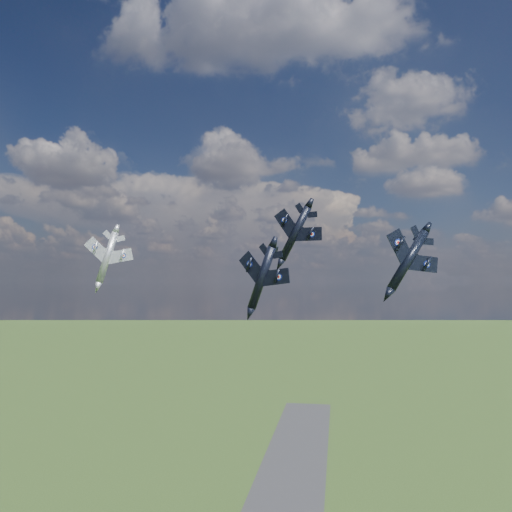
% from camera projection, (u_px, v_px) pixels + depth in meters
% --- Properties ---
extents(jet_lead_navy, '(16.32, 18.56, 7.04)m').
position_uv_depth(jet_lead_navy, '(262.00, 278.00, 85.26)').
color(jet_lead_navy, black).
extents(jet_right_navy, '(14.15, 16.23, 7.73)m').
position_uv_depth(jet_right_navy, '(408.00, 260.00, 70.34)').
color(jet_right_navy, black).
extents(jet_high_navy, '(14.98, 18.32, 8.40)m').
position_uv_depth(jet_high_navy, '(295.00, 233.00, 100.23)').
color(jet_high_navy, black).
extents(jet_left_silver, '(15.20, 17.47, 5.92)m').
position_uv_depth(jet_left_silver, '(107.00, 257.00, 101.54)').
color(jet_left_silver, '#A1A4AC').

